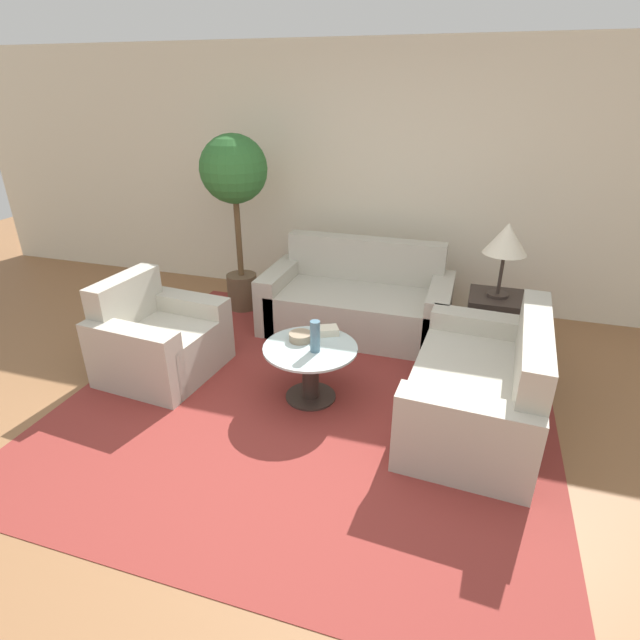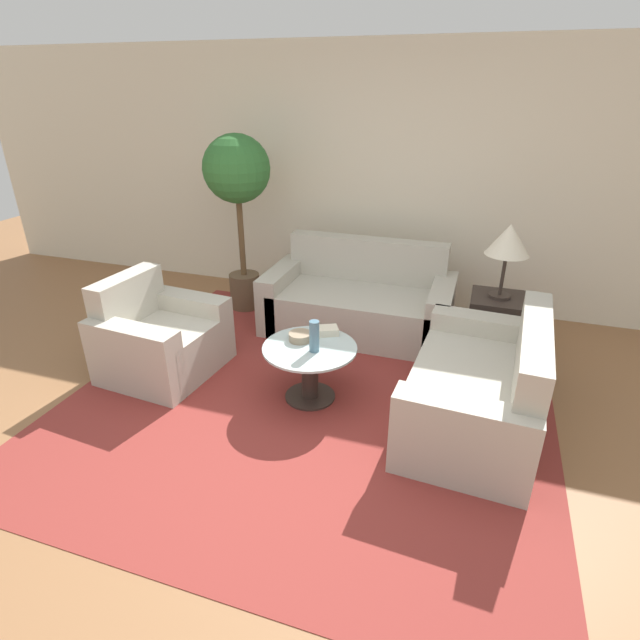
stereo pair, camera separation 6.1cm
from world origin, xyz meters
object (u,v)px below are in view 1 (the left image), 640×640
armchair (157,341)px  coffee_table (310,365)px  book_stack (326,331)px  bowl (300,337)px  loveseat (485,390)px  sofa_main (358,302)px  table_lamp (506,240)px  potted_plant (235,185)px  vase (315,336)px

armchair → coffee_table: bearing=-85.5°
book_stack → coffee_table: bearing=-129.4°
armchair → bowl: bearing=-82.0°
loveseat → coffee_table: bearing=-83.6°
sofa_main → armchair: sofa_main is taller
bowl → table_lamp: bearing=38.0°
bowl → potted_plant: bearing=130.4°
armchair → loveseat: 2.60m
table_lamp → bowl: (-1.41, -1.10, -0.56)m
sofa_main → bowl: sofa_main is taller
vase → book_stack: bearing=90.7°
coffee_table → potted_plant: bearing=131.2°
coffee_table → table_lamp: table_lamp is taller
book_stack → bowl: bearing=-160.5°
vase → bowl: size_ratio=1.38×
armchair → vase: (1.40, -0.06, 0.29)m
vase → coffee_table: bearing=138.8°
book_stack → potted_plant: bearing=111.0°
loveseat → vase: bearing=-81.1°
armchair → book_stack: (1.39, 0.23, 0.20)m
loveseat → potted_plant: bearing=-114.8°
coffee_table → bowl: bearing=142.5°
coffee_table → potted_plant: size_ratio=0.39×
table_lamp → book_stack: (-1.26, -0.94, -0.57)m
potted_plant → table_lamp: bearing=-5.3°
loveseat → coffee_table: 1.26m
potted_plant → bowl: bearing=-49.6°
sofa_main → coffee_table: size_ratio=2.50×
sofa_main → table_lamp: (1.26, -0.13, 0.77)m
armchair → table_lamp: bearing=-61.4°
table_lamp → vase: 1.82m
coffee_table → potted_plant: potted_plant is taller
potted_plant → book_stack: bearing=-42.4°
loveseat → bowl: (-1.36, 0.01, 0.20)m
potted_plant → coffee_table: bearing=-48.8°
armchair → coffee_table: 1.34m
loveseat → book_stack: bearing=-94.6°
coffee_table → table_lamp: (1.31, 1.18, 0.75)m
loveseat → vase: loveseat is taller
loveseat → book_stack: (-1.21, 0.17, 0.20)m
table_lamp → book_stack: bearing=-143.2°
coffee_table → table_lamp: bearing=41.9°
loveseat → coffee_table: size_ratio=2.14×
bowl → loveseat: bearing=-0.6°
loveseat → table_lamp: size_ratio=2.37×
bowl → book_stack: bowl is taller
potted_plant → armchair: bearing=-94.2°
bowl → armchair: bearing=-176.8°
coffee_table → bowl: bowl is taller
sofa_main → vase: bearing=-89.9°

